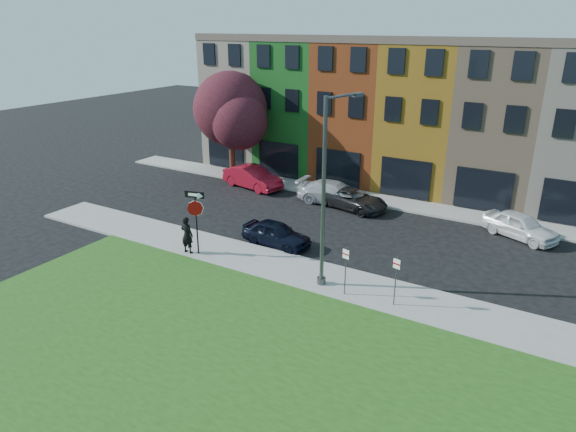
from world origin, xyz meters
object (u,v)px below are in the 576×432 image
Objects in this scene: stop_sign at (195,210)px; sedan_near at (276,234)px; street_lamp at (327,194)px; man at (187,235)px.

stop_sign is 4.60m from sedan_near.
stop_sign is 0.40× the size of street_lamp.
street_lamp is (7.54, 0.69, 3.27)m from man.
street_lamp reaches higher than man.
man is 0.23× the size of street_lamp.
sedan_near is at bearing 161.66° from street_lamp.
street_lamp is at bearing -9.16° from stop_sign.
man is 8.24m from street_lamp.
man is (-0.53, -0.17, -1.41)m from stop_sign.
sedan_near is at bearing -136.88° from man.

